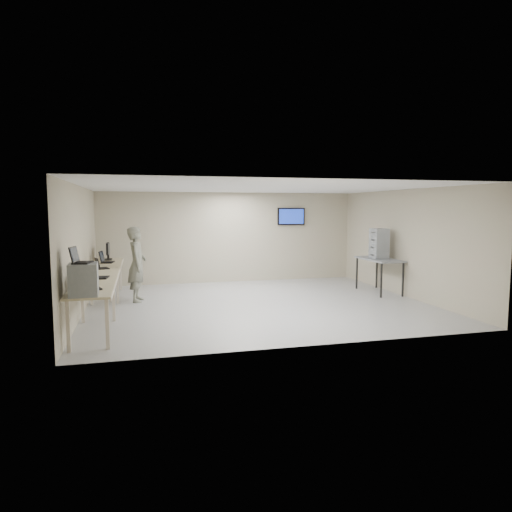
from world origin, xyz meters
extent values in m
cube|color=silver|center=(0.00, 0.00, 0.00)|extent=(8.00, 7.00, 0.01)
cube|color=white|center=(0.00, 0.00, 2.80)|extent=(8.00, 7.00, 0.01)
cube|color=#B1AD90|center=(0.00, 3.50, 1.40)|extent=(8.00, 0.01, 2.80)
cube|color=#B1AD90|center=(0.00, -3.50, 1.40)|extent=(8.00, 0.01, 2.80)
cube|color=#B1AD90|center=(-4.00, 0.00, 1.40)|extent=(0.01, 7.00, 2.80)
cube|color=#B1AD90|center=(4.00, 0.00, 1.40)|extent=(0.01, 7.00, 2.80)
cube|color=black|center=(2.00, 3.48, 2.05)|extent=(0.15, 0.04, 0.15)
cube|color=black|center=(2.00, 3.44, 2.05)|extent=(0.90, 0.06, 0.55)
cube|color=#152D9A|center=(2.00, 3.40, 2.05)|extent=(0.82, 0.01, 0.47)
cube|color=beige|center=(-3.60, 0.00, 0.88)|extent=(0.75, 6.00, 0.04)
cube|color=beige|center=(-3.23, 0.00, 0.85)|extent=(0.02, 6.00, 0.06)
cube|color=beige|center=(-3.90, -2.85, 0.43)|extent=(0.06, 0.06, 0.86)
cube|color=beige|center=(-3.30, -2.85, 0.43)|extent=(0.06, 0.06, 0.86)
cube|color=beige|center=(-3.90, -0.90, 0.43)|extent=(0.06, 0.06, 0.86)
cube|color=beige|center=(-3.30, -0.90, 0.43)|extent=(0.06, 0.06, 0.86)
cube|color=beige|center=(-3.90, 0.90, 0.43)|extent=(0.06, 0.06, 0.86)
cube|color=beige|center=(-3.30, 0.90, 0.43)|extent=(0.06, 0.06, 0.86)
cube|color=beige|center=(-3.90, 2.85, 0.43)|extent=(0.06, 0.06, 0.86)
cube|color=beige|center=(-3.30, 2.85, 0.43)|extent=(0.06, 0.06, 0.86)
cube|color=gray|center=(-3.65, -2.75, 1.16)|extent=(0.46, 0.52, 0.53)
cube|color=black|center=(-3.65, -2.75, 1.44)|extent=(0.32, 0.40, 0.02)
cube|color=black|center=(-3.78, -2.75, 1.58)|extent=(0.14, 0.34, 0.25)
cube|color=black|center=(-3.76, -2.75, 1.58)|extent=(0.11, 0.30, 0.21)
cube|color=black|center=(-3.60, -2.15, 0.91)|extent=(0.40, 0.47, 0.02)
cube|color=black|center=(-3.74, -2.15, 1.07)|extent=(0.19, 0.39, 0.29)
cube|color=black|center=(-3.73, -2.15, 1.07)|extent=(0.15, 0.34, 0.24)
cube|color=black|center=(-3.53, -0.89, 0.91)|extent=(0.32, 0.42, 0.02)
cube|color=black|center=(-3.67, -0.89, 1.06)|extent=(0.12, 0.37, 0.28)
cube|color=black|center=(-3.66, -0.89, 1.06)|extent=(0.09, 0.33, 0.23)
cube|color=black|center=(-3.60, 0.63, 0.91)|extent=(0.33, 0.39, 0.02)
cube|color=black|center=(-3.72, 0.63, 1.04)|extent=(0.16, 0.32, 0.24)
cube|color=black|center=(-3.71, 0.63, 1.04)|extent=(0.13, 0.28, 0.20)
cube|color=black|center=(-3.57, 1.85, 0.91)|extent=(0.34, 0.44, 0.02)
cube|color=black|center=(-3.71, 1.85, 1.07)|extent=(0.13, 0.38, 0.28)
cube|color=black|center=(-3.70, 1.85, 1.07)|extent=(0.10, 0.33, 0.24)
cylinder|color=black|center=(-3.60, 2.45, 0.91)|extent=(0.21, 0.21, 0.02)
cube|color=black|center=(-3.60, 2.45, 1.00)|extent=(0.04, 0.03, 0.17)
cube|color=black|center=(-3.60, 2.45, 1.22)|extent=(0.05, 0.48, 0.32)
cube|color=black|center=(-3.57, 2.45, 1.22)|extent=(0.00, 0.44, 0.28)
cylinder|color=black|center=(-3.60, 2.75, 0.91)|extent=(0.20, 0.20, 0.01)
cube|color=black|center=(-3.60, 2.75, 0.99)|extent=(0.04, 0.03, 0.16)
cube|color=black|center=(-3.60, 2.75, 1.19)|extent=(0.05, 0.45, 0.30)
cube|color=black|center=(-3.57, 2.75, 1.19)|extent=(0.00, 0.41, 0.26)
imported|color=slate|center=(-2.83, 1.05, 0.93)|extent=(0.51, 0.72, 1.86)
cube|color=slate|center=(3.60, 0.63, 0.92)|extent=(0.73, 1.57, 0.04)
cube|color=black|center=(3.28, -0.05, 0.45)|extent=(0.04, 0.04, 0.90)
cube|color=black|center=(3.28, 1.32, 0.45)|extent=(0.04, 0.04, 0.90)
cube|color=black|center=(3.92, -0.05, 0.45)|extent=(0.04, 0.04, 0.90)
cube|color=black|center=(3.92, 1.32, 0.45)|extent=(0.04, 0.04, 0.90)
cube|color=#929AA2|center=(3.58, 0.63, 1.04)|extent=(0.39, 0.43, 0.21)
cube|color=#929AA2|center=(3.58, 0.63, 1.25)|extent=(0.39, 0.43, 0.21)
cube|color=#929AA2|center=(3.58, 0.63, 1.46)|extent=(0.39, 0.43, 0.21)
cube|color=#929AA2|center=(3.58, 0.63, 1.66)|extent=(0.39, 0.43, 0.21)
camera|label=1|loc=(-2.75, -10.53, 2.31)|focal=32.00mm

